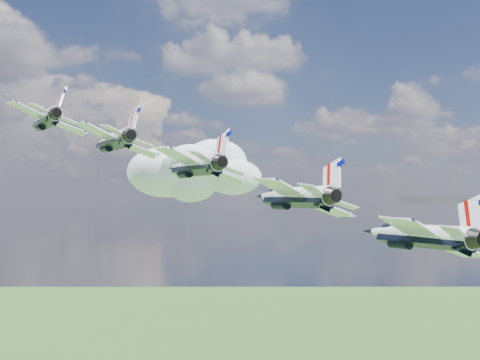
{
  "coord_description": "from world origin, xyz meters",
  "views": [
    {
      "loc": [
        0.68,
        -81.8,
        144.33
      ],
      "look_at": [
        11.14,
        -17.1,
        146.53
      ],
      "focal_mm": 45.0,
      "sensor_mm": 36.0,
      "label": 1
    }
  ],
  "objects": [
    {
      "name": "cloud_far",
      "position": [
        35.11,
        248.64,
        159.66
      ],
      "size": [
        69.47,
        54.58,
        27.29
      ],
      "primitive_type": "ellipsoid",
      "color": "white"
    },
    {
      "name": "jet_0",
      "position": [
        -12.66,
        3.96,
        155.47
      ],
      "size": [
        15.72,
        18.18,
        7.95
      ],
      "primitive_type": null,
      "rotation": [
        0.0,
        0.36,
        0.34
      ],
      "color": "silver"
    },
    {
      "name": "jet_1",
      "position": [
        -3.14,
        -4.46,
        151.9
      ],
      "size": [
        15.72,
        18.18,
        7.95
      ],
      "primitive_type": null,
      "rotation": [
        0.0,
        0.36,
        0.34
      ],
      "color": "silver"
    },
    {
      "name": "jet_2",
      "position": [
        6.38,
        -12.89,
        148.32
      ],
      "size": [
        15.72,
        18.18,
        7.95
      ],
      "primitive_type": null,
      "rotation": [
        0.0,
        0.36,
        0.34
      ],
      "color": "white"
    },
    {
      "name": "jet_3",
      "position": [
        15.9,
        -21.31,
        144.74
      ],
      "size": [
        15.72,
        18.18,
        7.95
      ],
      "primitive_type": null,
      "rotation": [
        0.0,
        0.36,
        0.34
      ],
      "color": "white"
    },
    {
      "name": "jet_4",
      "position": [
        25.42,
        -29.74,
        141.16
      ],
      "size": [
        15.72,
        18.18,
        7.95
      ],
      "primitive_type": null,
      "rotation": [
        0.0,
        0.36,
        0.34
      ],
      "color": "silver"
    }
  ]
}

